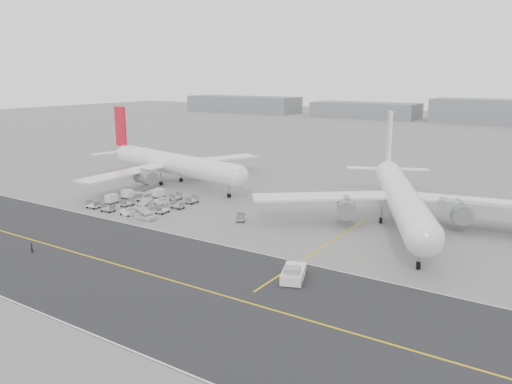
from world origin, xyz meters
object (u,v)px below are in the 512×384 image
Objects in this scene: jet_bridge at (483,212)px; airliner_a at (171,163)px; airliner_b at (401,196)px; pushback_tug at (293,273)px; ground_crew_a at (32,248)px.

airliner_a is at bearing 172.47° from jet_bridge.
airliner_a is 1.02× the size of airliner_b.
pushback_tug is (57.37, -38.25, -4.57)m from airliner_a.
pushback_tug is at bearing -121.16° from airliner_b.
ground_crew_a is (-40.20, -13.44, -0.09)m from pushback_tug.
jet_bridge is (75.78, -2.00, -1.44)m from airliner_a.
jet_bridge is at bearing 53.43° from ground_crew_a.
airliner_a is 32.36× the size of ground_crew_a.
jet_bridge reaches higher than pushback_tug.
jet_bridge is at bearing -80.42° from airliner_a.
airliner_b is at bearing -177.88° from jet_bridge.
pushback_tug is 0.51× the size of jet_bridge.
pushback_tug reaches higher than ground_crew_a.
pushback_tug is 42.39m from ground_crew_a.
airliner_b is 34.78m from pushback_tug.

